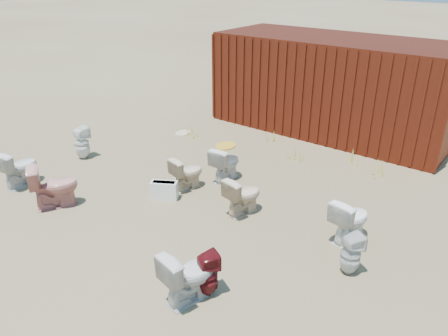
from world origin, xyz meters
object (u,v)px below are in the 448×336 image
Objects in this scene: toilet_back_a at (81,143)px; toilet_back_e at (351,254)px; toilet_front_maroon at (207,274)px; toilet_front_e at (350,219)px; loose_tank at (164,190)px; toilet_front_pink at (54,186)px; toilet_back_beige_left at (187,173)px; toilet_back_yellowlid at (226,163)px; toilet_back_beige_right at (243,195)px; shipping_container at (333,85)px; toilet_front_c at (189,275)px; toilet_front_a at (19,168)px.

toilet_back_e is (6.48, -0.16, -0.05)m from toilet_back_a.
toilet_front_maroon is 2.58m from toilet_front_e.
loose_tank is (2.82, -0.21, -0.20)m from toilet_back_a.
toilet_front_pink is at bearing 48.77° from toilet_back_e.
toilet_back_beige_left is (2.89, 0.36, -0.04)m from toilet_back_a.
toilet_back_yellowlid reaches higher than toilet_back_beige_left.
toilet_front_maroon is 2.19m from toilet_back_beige_right.
shipping_container is at bearing -123.60° from toilet_back_a.
toilet_front_pink is 5.24m from toilet_back_e.
toilet_front_maroon is 0.89× the size of toilet_back_yellowlid.
toilet_back_a is 1.05× the size of toilet_back_beige_right.
loose_tank is at bearing 68.48° from toilet_back_yellowlid.
shipping_container is 9.13× the size of toilet_front_maroon.
toilet_back_a is (-1.46, 1.63, -0.04)m from toilet_front_pink.
toilet_front_c reaches higher than toilet_back_a.
toilet_back_a is at bearing 145.81° from loose_tank.
toilet_front_e is at bearing -124.06° from toilet_front_pink.
toilet_front_pink is at bearing 53.23° from toilet_back_yellowlid.
toilet_back_beige_left is 1.35× the size of loose_tank.
toilet_front_c is 2.83m from loose_tank.
toilet_back_yellowlid is (-1.78, 3.09, -0.02)m from toilet_front_c.
toilet_front_e is 1.06× the size of toilet_back_beige_right.
toilet_front_a is 1.31m from toilet_front_pink.
toilet_front_a is 1.07× the size of toilet_back_beige_right.
toilet_front_c is 2.34m from toilet_back_beige_right.
toilet_front_a is at bearing 45.01° from toilet_back_e.
toilet_back_e is at bearing -133.53° from toilet_front_pink.
toilet_front_e is 1.51× the size of loose_tank.
shipping_container reaches higher than toilet_front_c.
toilet_front_a is 1.03× the size of toilet_back_yellowlid.
shipping_container is at bearing -50.72° from toilet_front_maroon.
toilet_front_c is (3.58, -0.33, -0.02)m from toilet_front_pink.
toilet_front_a is (-3.45, -6.80, -0.82)m from shipping_container.
toilet_back_yellowlid reaches higher than toilet_front_maroon.
toilet_back_beige_left reaches higher than loose_tank.
toilet_front_maroon is 1.01× the size of toilet_back_e.
toilet_front_e is at bearing -33.65° from toilet_back_e.
shipping_container is at bearing -125.51° from toilet_front_a.
toilet_front_a reaches higher than toilet_back_yellowlid.
toilet_front_pink is at bearing 6.49° from toilet_front_c.
toilet_back_beige_right is at bearing 136.80° from toilet_back_yellowlid.
toilet_back_e is (2.18, -0.42, -0.03)m from toilet_back_beige_right.
toilet_back_beige_left is at bearing 53.81° from loose_tank.
toilet_front_e is at bearing -168.42° from toilet_front_a.
toilet_back_beige_right is 2.22m from toilet_back_e.
toilet_front_pink is 2.19m from toilet_back_a.
toilet_back_yellowlid reaches higher than toilet_back_beige_right.
shipping_container is 5.31m from toilet_front_e.
toilet_back_e is at bearing -176.05° from toilet_front_a.
toilet_back_beige_right is at bearing -116.27° from toilet_front_pink.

